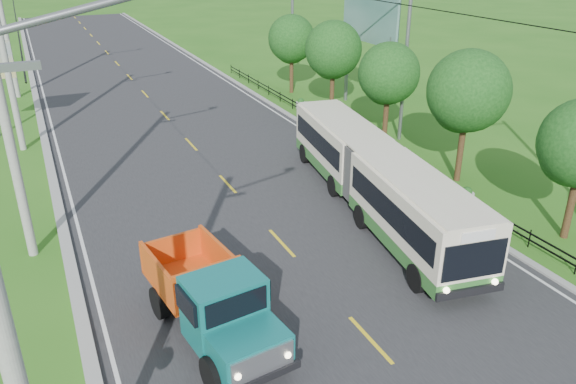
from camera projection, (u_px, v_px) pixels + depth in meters
ground at (370, 340)px, 15.61m from camera, size 240.00×240.00×0.00m
road at (181, 134)px, 32.15m from camera, size 14.00×120.00×0.02m
curb_left at (47, 151)px, 29.37m from camera, size 0.40×120.00×0.15m
curb_right at (294, 118)px, 34.88m from camera, size 0.30×120.00×0.10m
edge_line_left at (58, 150)px, 29.60m from camera, size 0.12×120.00×0.00m
edge_line_right at (287, 119)px, 34.70m from camera, size 0.12×120.00×0.00m
centre_dash at (370, 339)px, 15.60m from camera, size 0.12×2.20×0.00m
railing_right at (356, 141)px, 30.14m from camera, size 0.04×40.00×0.60m
pole_nearest at (11, 345)px, 7.95m from camera, size 3.51×0.44×10.00m
pole_near at (5, 115)px, 17.80m from camera, size 3.51×0.32×10.00m
pole_mid at (4, 52)px, 27.72m from camera, size 3.51×0.32×10.00m
pole_far at (4, 22)px, 37.65m from camera, size 3.51×0.32×10.00m
tree_third at (467, 95)px, 24.49m from camera, size 3.60×3.62×6.00m
tree_fourth at (388, 76)px, 29.61m from camera, size 3.24×3.31×5.40m
tree_fifth at (333, 52)px, 34.47m from camera, size 3.48×3.52×5.80m
tree_back at (291, 41)px, 39.51m from camera, size 3.30×3.36×5.50m
streetlight_mid at (404, 50)px, 29.26m from camera, size 3.02×0.20×9.07m
streetlight_far at (290, 19)px, 40.84m from camera, size 3.02×0.20×9.07m
planter_near at (466, 195)px, 23.76m from camera, size 0.64×0.64×0.67m
planter_mid at (366, 140)px, 30.37m from camera, size 0.64×0.64×0.67m
planter_far at (301, 104)px, 36.99m from camera, size 0.64×0.64×0.67m
billboard_right at (369, 25)px, 34.67m from camera, size 0.24×6.00×7.30m
bus at (375, 173)px, 22.42m from camera, size 4.40×14.27×2.72m
dump_truck at (212, 297)px, 15.25m from camera, size 2.80×5.74×2.32m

